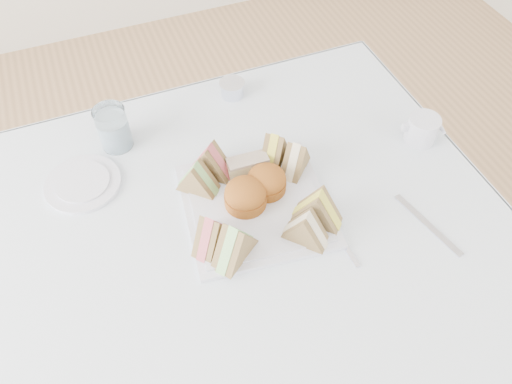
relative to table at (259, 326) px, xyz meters
name	(u,v)px	position (x,y,z in m)	size (l,w,h in m)	color
floor	(259,375)	(0.00, 0.00, -0.37)	(4.00, 4.00, 0.00)	#9E7751
table	(259,326)	(0.00, 0.00, 0.00)	(0.90, 0.90, 0.74)	brown
tablecloth	(261,247)	(0.00, 0.00, 0.37)	(1.02, 1.02, 0.01)	silver
serving_plate	(256,205)	(0.03, 0.09, 0.38)	(0.29, 0.29, 0.01)	silver
sandwich_fl_a	(211,231)	(-0.09, 0.03, 0.43)	(0.09, 0.04, 0.08)	olive
sandwich_fl_b	(234,241)	(-0.05, -0.01, 0.43)	(0.10, 0.05, 0.09)	olive
sandwich_fr_a	(318,206)	(0.12, 0.01, 0.43)	(0.10, 0.05, 0.09)	olive
sandwich_fr_b	(306,227)	(0.08, -0.02, 0.43)	(0.09, 0.04, 0.08)	olive
sandwich_bl_a	(197,177)	(-0.07, 0.17, 0.43)	(0.09, 0.04, 0.08)	olive
sandwich_bl_b	(211,159)	(-0.03, 0.20, 0.43)	(0.09, 0.04, 0.08)	olive
sandwich_br_a	(296,157)	(0.14, 0.15, 0.43)	(0.09, 0.04, 0.08)	olive
sandwich_br_b	(274,148)	(0.11, 0.19, 0.43)	(0.09, 0.04, 0.08)	olive
scone_left	(245,195)	(0.01, 0.10, 0.42)	(0.09, 0.09, 0.06)	brown
scone_right	(267,181)	(0.06, 0.12, 0.42)	(0.08, 0.08, 0.05)	brown
pastry_slice	(248,166)	(0.04, 0.18, 0.41)	(0.09, 0.03, 0.04)	#C7BC8E
side_plate	(83,183)	(-0.29, 0.28, 0.38)	(0.16, 0.16, 0.01)	silver
water_glass	(113,128)	(-0.20, 0.37, 0.43)	(0.07, 0.07, 0.10)	white
tea_strainer	(232,90)	(0.10, 0.43, 0.39)	(0.06, 0.06, 0.04)	silver
knife	(428,225)	(0.33, -0.08, 0.38)	(0.01, 0.17, 0.00)	silver
fork	(336,231)	(0.15, -0.02, 0.38)	(0.01, 0.18, 0.00)	silver
creamer_jug	(422,129)	(0.44, 0.13, 0.41)	(0.07, 0.07, 0.06)	silver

